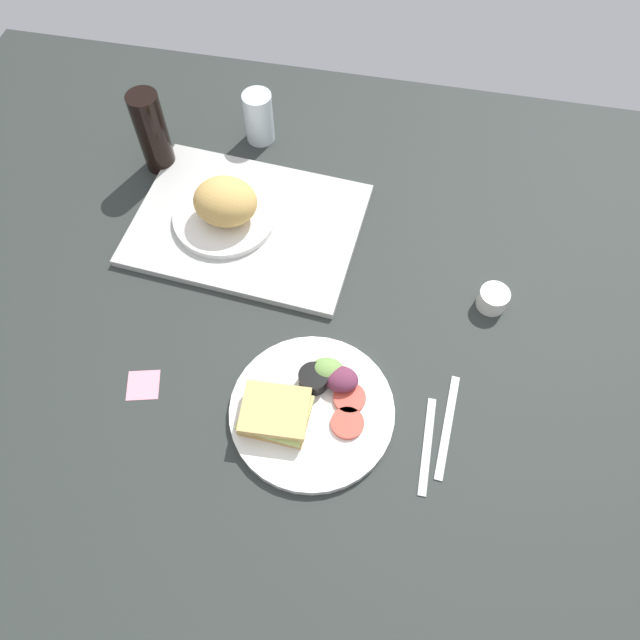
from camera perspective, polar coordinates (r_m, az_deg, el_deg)
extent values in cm
cube|color=#282D2B|center=(112.25, -1.30, -2.54)|extent=(190.00, 150.00, 3.00)
cube|color=#B2B2AD|center=(126.02, -6.85, 8.91)|extent=(47.47, 36.46, 1.60)
cylinder|color=white|center=(126.03, -8.94, 9.61)|extent=(20.80, 20.80, 1.40)
ellipsoid|color=tan|center=(121.82, -8.89, 10.94)|extent=(12.64, 10.92, 8.62)
cylinder|color=white|center=(104.51, -0.76, -8.55)|extent=(28.15, 28.15, 1.60)
cube|color=tan|center=(102.86, -4.17, -8.95)|extent=(11.32, 9.39, 1.40)
cube|color=#B2C66B|center=(101.74, -4.21, -8.70)|extent=(11.72, 9.89, 1.00)
cube|color=#DBB266|center=(100.63, -4.26, -8.45)|extent=(11.52, 9.64, 1.40)
cylinder|color=#D14738|center=(102.55, 2.59, -9.65)|extent=(5.60, 5.60, 0.80)
cylinder|color=#D14738|center=(104.22, 2.79, -7.33)|extent=(5.60, 5.60, 0.80)
cylinder|color=black|center=(104.33, -0.61, -5.55)|extent=(5.20, 5.20, 3.00)
cylinder|color=#EFEACC|center=(103.33, -0.62, -5.30)|extent=(4.26, 4.26, 0.60)
ellipsoid|color=#729E4C|center=(104.64, 0.72, -4.79)|extent=(6.00, 4.80, 3.60)
ellipsoid|color=#6B2D47|center=(104.02, 1.98, -5.58)|extent=(6.00, 4.80, 3.60)
cylinder|color=silver|center=(139.90, -5.77, 18.41)|extent=(6.34, 6.34, 11.66)
cylinder|color=black|center=(135.38, -15.48, 16.62)|extent=(6.40, 6.40, 18.38)
cylinder|color=silver|center=(117.81, 15.94, 1.92)|extent=(5.60, 5.60, 4.00)
cube|color=#B7B7BC|center=(104.56, 10.04, -11.51)|extent=(1.46, 17.00, 0.50)
cube|color=#B7B7BC|center=(106.34, 11.88, -9.73)|extent=(2.71, 19.05, 0.50)
cube|color=pink|center=(111.60, -16.27, -5.88)|extent=(6.81, 6.81, 0.12)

